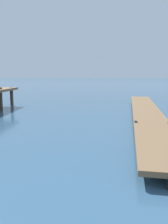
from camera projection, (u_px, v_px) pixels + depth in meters
name	position (u px, v px, depth m)	size (l,w,h in m)	color
floating_dock	(146.00, 112.00, 16.28)	(1.95, 21.62, 0.53)	brown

